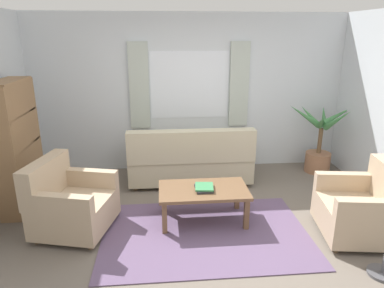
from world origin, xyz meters
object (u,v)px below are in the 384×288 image
(couch, at_px, (190,160))
(coffee_table, at_px, (203,193))
(bookshelf, at_px, (20,144))
(book_stack_on_table, at_px, (204,188))
(armchair_left, at_px, (70,203))
(potted_plant, at_px, (319,146))
(armchair_right, at_px, (364,208))

(couch, height_order, coffee_table, couch)
(bookshelf, bearing_deg, book_stack_on_table, 74.05)
(armchair_left, distance_m, potted_plant, 4.05)
(armchair_left, xyz_separation_m, armchair_right, (3.40, -0.44, 0.00))
(bookshelf, bearing_deg, potted_plant, 99.98)
(armchair_left, relative_size, bookshelf, 0.59)
(armchair_right, relative_size, book_stack_on_table, 3.47)
(couch, xyz_separation_m, bookshelf, (-2.30, -0.56, 0.51))
(book_stack_on_table, bearing_deg, armchair_left, -178.35)
(potted_plant, bearing_deg, coffee_table, -146.04)
(couch, distance_m, potted_plant, 2.22)
(potted_plant, xyz_separation_m, bookshelf, (-4.50, -0.79, 0.42))
(couch, height_order, bookshelf, bookshelf)
(book_stack_on_table, bearing_deg, bookshelf, 164.05)
(armchair_right, distance_m, coffee_table, 1.86)
(coffee_table, relative_size, bookshelf, 0.64)
(armchair_right, bearing_deg, couch, -124.81)
(bookshelf, bearing_deg, armchair_left, 46.11)
(armchair_left, height_order, coffee_table, armchair_left)
(couch, xyz_separation_m, armchair_right, (1.85, -1.73, -0.01))
(couch, distance_m, armchair_right, 2.53)
(book_stack_on_table, relative_size, potted_plant, 0.22)
(armchair_left, xyz_separation_m, bookshelf, (-0.75, 0.72, 0.53))
(coffee_table, bearing_deg, couch, 92.87)
(potted_plant, relative_size, bookshelf, 0.71)
(armchair_right, relative_size, potted_plant, 0.77)
(couch, distance_m, armchair_left, 2.01)
(coffee_table, distance_m, bookshelf, 2.50)
(book_stack_on_table, bearing_deg, armchair_right, -15.33)
(armchair_right, height_order, book_stack_on_table, armchair_right)
(coffee_table, bearing_deg, bookshelf, 164.54)
(armchair_left, xyz_separation_m, coffee_table, (1.61, 0.07, 0.03))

